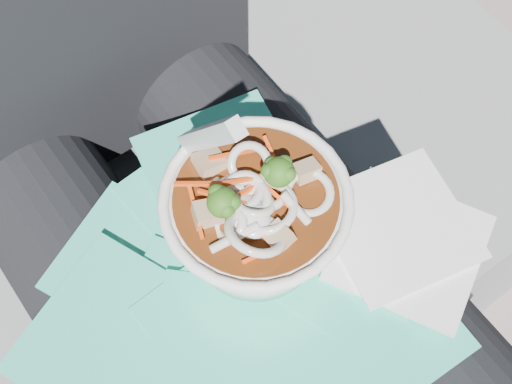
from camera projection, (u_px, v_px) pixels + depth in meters
stone_ledge at (185, 290)px, 0.98m from camera, size 1.00×0.50×0.44m
lap at (246, 308)px, 0.66m from camera, size 0.33×0.48×0.14m
person_body at (189, 222)px, 0.67m from camera, size 0.34×0.94×0.98m
plastic_bag at (238, 299)px, 0.58m from camera, size 0.33×0.38×0.02m
napkins at (404, 238)px, 0.59m from camera, size 0.16×0.17×0.01m
udon_bowl at (255, 216)px, 0.55m from camera, size 0.18×0.18×0.19m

